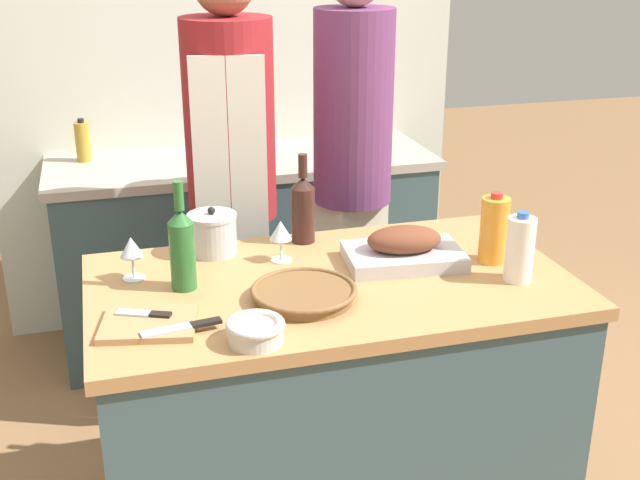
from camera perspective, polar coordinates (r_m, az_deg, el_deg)
kitchen_island at (r=2.57m, az=0.73°, el=-12.06°), size 1.40×0.79×0.91m
back_counter at (r=3.79m, az=-5.31°, el=-0.71°), size 1.73×0.60×0.90m
back_wall at (r=3.91m, az=-6.71°, el=12.48°), size 2.23×0.10×2.55m
roasting_pan at (r=2.46m, az=5.98°, el=-0.68°), size 0.37×0.26×0.12m
wicker_basket at (r=2.22m, az=-1.15°, el=-3.80°), size 0.30×0.30×0.04m
cutting_board at (r=2.12m, az=-12.06°, el=-5.85°), size 0.28×0.24×0.02m
stock_pot at (r=2.54m, az=-7.65°, el=0.46°), size 0.16×0.16×0.15m
mixing_bowl at (r=2.00m, az=-4.61°, el=-6.42°), size 0.15×0.15×0.06m
juice_jug at (r=2.50m, az=12.28°, el=0.73°), size 0.09×0.09×0.22m
milk_jug at (r=2.38m, az=14.03°, el=-0.62°), size 0.08×0.08×0.21m
wine_bottle_green at (r=2.28m, az=-9.79°, el=-0.50°), size 0.07×0.07×0.32m
wine_bottle_dark at (r=2.59m, az=-1.18°, el=2.32°), size 0.08×0.08×0.30m
wine_glass_left at (r=2.45m, az=-2.81°, el=0.57°), size 0.07×0.07×0.13m
wine_glass_right at (r=2.38m, az=-13.26°, el=-0.63°), size 0.07×0.07×0.13m
knife_chef at (r=2.07m, az=-9.61°, el=-6.10°), size 0.21×0.06×0.01m
knife_paring at (r=2.15m, az=-12.29°, el=-5.15°), size 0.15×0.09×0.01m
condiment_bottle_tall at (r=3.63m, az=-5.48°, el=6.68°), size 0.06×0.06×0.13m
condiment_bottle_short at (r=3.72m, az=-16.51°, el=6.73°), size 0.07×0.07×0.19m
condiment_bottle_extra at (r=3.49m, az=-4.60°, el=6.81°), size 0.05×0.05×0.21m
person_cook_aproned at (r=2.98m, az=-6.29°, el=4.32°), size 0.33×0.35×1.79m
person_cook_guest at (r=3.10m, az=2.32°, el=5.53°), size 0.30×0.30×1.81m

